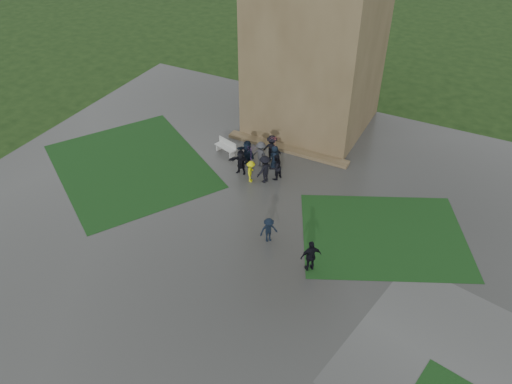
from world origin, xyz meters
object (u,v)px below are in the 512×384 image
at_px(tower, 320,2).
at_px(pedestrian_mid, 269,230).
at_px(pedestrian_near, 311,256).
at_px(bench, 226,147).

bearing_deg(tower, pedestrian_mid, -77.57).
height_order(tower, pedestrian_near, tower).
bearing_deg(pedestrian_near, bench, -82.62).
bearing_deg(tower, pedestrian_near, -67.92).
xyz_separation_m(pedestrian_mid, pedestrian_near, (2.87, -0.98, 0.18)).
bearing_deg(tower, bench, -118.42).
height_order(tower, pedestrian_mid, tower).
relative_size(bench, pedestrian_mid, 1.14).
distance_m(bench, pedestrian_mid, 9.37).
xyz_separation_m(tower, bench, (-3.61, -6.67, -8.48)).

